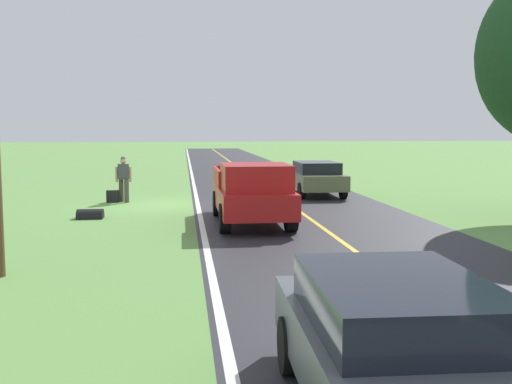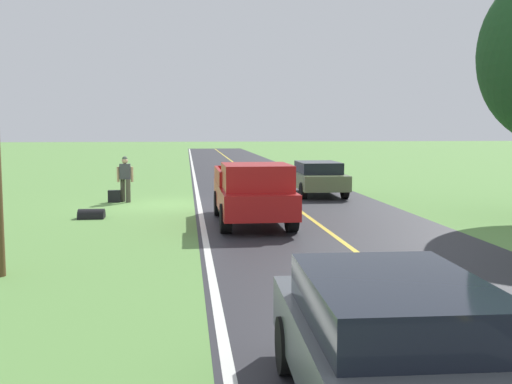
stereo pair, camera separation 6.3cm
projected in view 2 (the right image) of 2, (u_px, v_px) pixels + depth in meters
name	position (u px, v px, depth m)	size (l,w,h in m)	color
ground_plane	(166.00, 205.00, 22.40)	(200.00, 200.00, 0.00)	#609347
road_surface	(289.00, 203.00, 22.92)	(7.12, 120.00, 0.00)	#28282D
lane_edge_line	(199.00, 204.00, 22.53)	(0.16, 117.60, 0.00)	silver
lane_centre_line	(289.00, 203.00, 22.92)	(0.14, 117.60, 0.00)	gold
hitchhiker_walking	(125.00, 176.00, 23.12)	(0.62, 0.51, 1.75)	#4C473D
suitcase_carried	(114.00, 196.00, 23.06)	(0.20, 0.46, 0.46)	black
pickup_truck_passing	(253.00, 191.00, 17.79)	(2.10, 5.40, 1.82)	#B21919
sedan_ahead_same_lane	(398.00, 350.00, 5.70)	(2.03, 4.45, 1.41)	#4C5156
sedan_near_oncoming	(317.00, 177.00, 25.50)	(1.98, 4.43, 1.41)	#66754C
drainage_culvert	(92.00, 218.00, 19.02)	(0.60, 0.60, 0.80)	black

